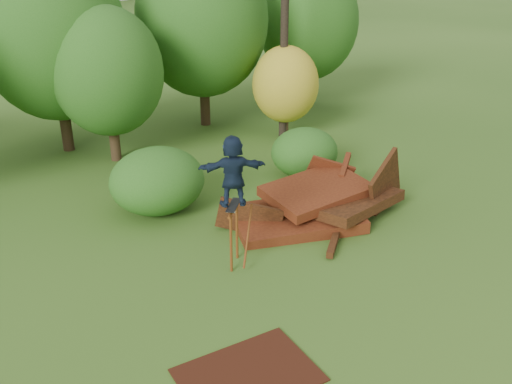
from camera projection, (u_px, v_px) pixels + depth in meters
ground at (337, 283)px, 12.36m from camera, size 240.00×240.00×0.00m
scrap_pile at (320, 204)px, 15.02m from camera, size 5.52×3.47×2.00m
grind_rail at (234, 230)px, 12.69m from camera, size 0.66×0.68×1.44m
skateboard at (234, 205)px, 12.45m from camera, size 0.65×0.66×0.08m
skater at (233, 171)px, 12.12m from camera, size 1.53×0.99×1.58m
flat_plate at (248, 375)px, 9.74m from camera, size 2.35×1.73×0.03m
tree_1 at (53, 36)px, 18.43m from camera, size 4.80×4.80×6.67m
tree_2 at (107, 72)px, 17.93m from camera, size 3.55×3.55×5.01m
tree_3 at (202, 20)px, 21.10m from camera, size 4.95×4.95×6.87m
tree_4 at (285, 84)px, 20.66m from camera, size 2.43×2.43×3.35m
tree_5 at (308, 22)px, 24.11m from camera, size 4.28×4.28×6.01m
shrub_left at (157, 181)px, 15.24m from camera, size 2.57×2.38×1.78m
shrub_right at (304, 152)px, 17.63m from camera, size 2.13×1.95×1.51m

